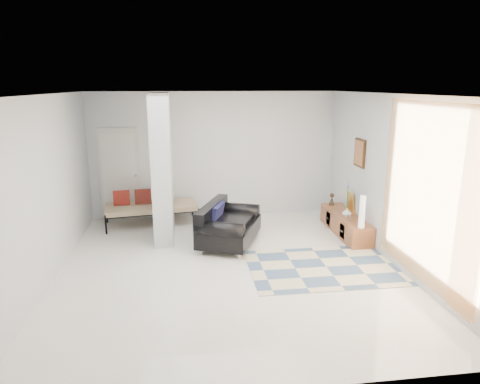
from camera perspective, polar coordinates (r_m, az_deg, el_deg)
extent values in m
plane|color=silver|center=(7.20, -1.48, -9.99)|extent=(6.00, 6.00, 0.00)
plane|color=white|center=(6.57, -1.64, 12.90)|extent=(6.00, 6.00, 0.00)
plane|color=silver|center=(9.68, -3.47, 4.95)|extent=(6.00, 0.00, 6.00)
plane|color=silver|center=(3.92, 3.21, -9.08)|extent=(6.00, 0.00, 6.00)
plane|color=silver|center=(7.02, -24.48, 0.16)|extent=(0.00, 6.00, 6.00)
plane|color=silver|center=(7.54, 19.70, 1.51)|extent=(0.00, 6.00, 6.00)
cube|color=silver|center=(8.29, -10.35, 3.19)|extent=(0.35, 1.20, 2.80)
cube|color=beige|center=(9.79, -15.78, 2.28)|extent=(0.85, 0.06, 2.04)
plane|color=orange|center=(6.52, 23.66, -0.30)|extent=(0.00, 2.55, 2.55)
cube|color=#36220E|center=(8.67, 15.68, 5.05)|extent=(0.04, 0.45, 0.55)
cube|color=brown|center=(8.93, 13.88, -4.17)|extent=(0.45, 1.83, 0.40)
cube|color=#36220E|center=(8.50, 13.51, -5.10)|extent=(0.02, 0.24, 0.28)
cube|color=#36220E|center=(9.22, 11.72, -3.47)|extent=(0.02, 0.24, 0.28)
cube|color=#ECB545|center=(9.11, 14.51, -1.22)|extent=(0.09, 0.32, 0.40)
cube|color=silver|center=(8.46, 14.34, -3.38)|extent=(0.04, 0.10, 0.12)
cylinder|color=silver|center=(7.74, -5.19, -7.85)|extent=(0.05, 0.05, 0.10)
cylinder|color=silver|center=(8.87, -2.46, -4.91)|extent=(0.05, 0.05, 0.10)
cylinder|color=silver|center=(7.55, -0.11, -8.38)|extent=(0.05, 0.05, 0.10)
cylinder|color=silver|center=(8.70, 1.99, -5.28)|extent=(0.05, 0.05, 0.10)
cube|color=black|center=(8.13, -1.39, -5.19)|extent=(1.40, 1.73, 0.30)
cube|color=black|center=(8.13, -3.79, -2.78)|extent=(0.75, 1.47, 0.36)
cylinder|color=black|center=(7.49, -2.72, -5.07)|extent=(0.90, 0.58, 0.28)
cylinder|color=black|center=(8.64, -0.26, -2.41)|extent=(0.90, 0.58, 0.28)
cube|color=black|center=(8.09, -2.98, -2.71)|extent=(0.34, 0.56, 0.31)
cylinder|color=black|center=(9.04, -17.45, -4.19)|extent=(0.04, 0.04, 0.40)
cylinder|color=black|center=(9.15, -5.54, -3.37)|extent=(0.04, 0.04, 0.40)
cylinder|color=black|center=(9.79, -17.34, -2.79)|extent=(0.04, 0.04, 0.40)
cylinder|color=black|center=(9.89, -6.34, -2.04)|extent=(0.04, 0.04, 0.40)
cube|color=beige|center=(9.37, -11.69, -2.03)|extent=(2.00, 1.06, 0.12)
cube|color=maroon|center=(9.44, -15.51, -0.75)|extent=(0.36, 0.21, 0.33)
cube|color=maroon|center=(9.45, -12.83, -0.57)|extent=(0.36, 0.21, 0.33)
cube|color=maroon|center=(9.47, -10.16, -0.39)|extent=(0.36, 0.21, 0.33)
cube|color=beige|center=(7.33, 11.43, -9.77)|extent=(2.56, 1.71, 0.01)
cylinder|color=white|center=(8.08, 15.98, -2.56)|extent=(0.11, 0.11, 0.59)
imported|color=silver|center=(8.69, 14.04, -2.66)|extent=(0.19, 0.19, 0.18)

